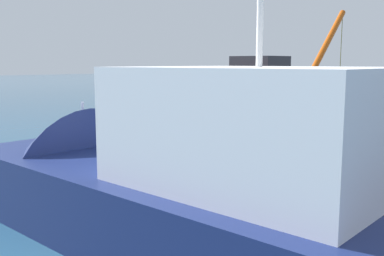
# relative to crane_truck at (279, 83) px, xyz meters

# --- Properties ---
(ground) EXTENTS (200.00, 200.00, 0.00)m
(ground) POSITION_rel_crane_truck_xyz_m (5.62, -0.36, -2.15)
(ground) COLOR navy
(dock) EXTENTS (12.27, 9.77, 0.82)m
(dock) POSITION_rel_crane_truck_xyz_m (0.04, -0.36, -1.74)
(dock) COLOR gray
(dock) RESTS_ON ground
(crane_truck) EXTENTS (11.04, 3.02, 5.73)m
(crane_truck) POSITION_rel_crane_truck_xyz_m (0.00, 0.00, 0.00)
(crane_truck) COLOR black
(crane_truck) RESTS_ON dock
(dock_worker) EXTENTS (0.34, 0.34, 1.71)m
(dock_worker) POSITION_rel_crane_truck_xyz_m (1.58, -2.11, -0.47)
(dock_worker) COLOR black
(dock_worker) RESTS_ON dock
(salvaged_car) EXTENTS (4.53, 3.39, 2.92)m
(salvaged_car) POSITION_rel_crane_truck_xyz_m (7.58, 1.46, -1.41)
(salvaged_car) COLOR red
(salvaged_car) RESTS_ON ground
(moored_yacht) EXTENTS (5.17, 14.02, 6.01)m
(moored_yacht) POSITION_rel_crane_truck_xyz_m (14.06, 7.42, -1.65)
(moored_yacht) COLOR navy
(moored_yacht) RESTS_ON ground
(piling_near) EXTENTS (0.31, 0.31, 2.02)m
(piling_near) POSITION_rel_crane_truck_xyz_m (6.72, -3.81, -1.14)
(piling_near) COLOR brown
(piling_near) RESTS_ON ground
(piling_mid) EXTENTS (0.29, 0.29, 2.09)m
(piling_mid) POSITION_rel_crane_truck_xyz_m (6.76, -1.23, -1.11)
(piling_mid) COLOR brown
(piling_mid) RESTS_ON ground
(piling_far) EXTENTS (0.35, 0.35, 1.84)m
(piling_far) POSITION_rel_crane_truck_xyz_m (6.87, 0.51, -1.23)
(piling_far) COLOR brown
(piling_far) RESTS_ON ground
(piling_end) EXTENTS (0.41, 0.41, 1.60)m
(piling_end) POSITION_rel_crane_truck_xyz_m (6.76, 2.99, -1.35)
(piling_end) COLOR brown
(piling_end) RESTS_ON ground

